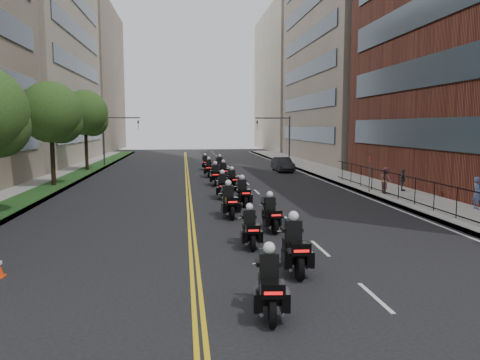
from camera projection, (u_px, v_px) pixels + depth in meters
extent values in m
plane|color=black|center=(255.00, 303.00, 11.90)|extent=(160.00, 160.00, 0.00)
cube|color=gray|center=(354.00, 181.00, 37.99)|extent=(4.00, 90.00, 0.15)
cube|color=gray|center=(47.00, 185.00, 35.11)|extent=(4.00, 90.00, 0.15)
cube|color=#183C16|center=(58.00, 184.00, 35.20)|extent=(2.00, 90.00, 0.04)
cube|color=#333F4C|center=(430.00, 141.00, 29.94)|extent=(0.12, 25.80, 1.80)
cube|color=#333F4C|center=(433.00, 78.00, 29.48)|extent=(0.12, 25.80, 1.80)
cube|color=#333F4C|center=(436.00, 12.00, 29.02)|extent=(0.12, 25.80, 1.80)
cube|color=#7A6A59|center=(364.00, 44.00, 60.09)|extent=(15.00, 28.00, 30.00)
cube|color=#333F4C|center=(305.00, 134.00, 60.51)|extent=(0.12, 24.08, 1.80)
cube|color=#333F4C|center=(306.00, 102.00, 60.05)|extent=(0.12, 24.08, 1.80)
cube|color=#333F4C|center=(306.00, 71.00, 59.59)|extent=(0.12, 24.08, 1.80)
cube|color=#333F4C|center=(307.00, 39.00, 59.13)|extent=(0.12, 24.08, 1.80)
cube|color=#333F4C|center=(307.00, 6.00, 58.67)|extent=(0.12, 24.08, 1.80)
cube|color=gray|center=(304.00, 82.00, 89.90)|extent=(15.00, 28.00, 26.00)
cube|color=gray|center=(7.00, 18.00, 54.65)|extent=(16.00, 28.00, 34.00)
cube|color=#333F4C|center=(83.00, 134.00, 57.17)|extent=(0.12, 24.08, 1.80)
cube|color=#333F4C|center=(82.00, 101.00, 56.71)|extent=(0.12, 24.08, 1.80)
cube|color=#333F4C|center=(80.00, 67.00, 56.25)|extent=(0.12, 24.08, 1.80)
cube|color=#333F4C|center=(79.00, 33.00, 55.79)|extent=(0.12, 24.08, 1.80)
cube|color=#7A6A59|center=(70.00, 79.00, 84.70)|extent=(16.00, 28.00, 26.00)
cube|color=black|center=(425.00, 180.00, 24.87)|extent=(0.05, 28.00, 0.05)
cube|color=black|center=(424.00, 205.00, 25.02)|extent=(0.05, 28.00, 0.05)
cylinder|color=black|center=(53.00, 153.00, 33.94)|extent=(0.32, 0.32, 5.11)
sphere|color=#284E1A|center=(51.00, 112.00, 33.60)|extent=(4.40, 4.40, 4.40)
sphere|color=#284E1A|center=(61.00, 122.00, 34.15)|extent=(3.08, 3.08, 3.08)
cylinder|color=black|center=(86.00, 144.00, 45.75)|extent=(0.32, 0.32, 5.39)
sphere|color=#284E1A|center=(85.00, 113.00, 45.40)|extent=(4.40, 4.40, 4.40)
sphere|color=#284E1A|center=(92.00, 121.00, 45.96)|extent=(3.08, 3.08, 3.08)
cylinder|color=#3F3F44|center=(289.00, 141.00, 54.26)|extent=(0.18, 0.18, 5.60)
cylinder|color=#3F3F44|center=(273.00, 118.00, 53.72)|extent=(4.00, 0.14, 0.14)
imported|color=black|center=(257.00, 125.00, 53.60)|extent=(0.16, 0.20, 1.00)
cylinder|color=#3F3F44|center=(104.00, 141.00, 51.74)|extent=(0.18, 0.18, 5.60)
cylinder|color=#3F3F44|center=(122.00, 118.00, 51.68)|extent=(4.00, 0.14, 0.14)
imported|color=black|center=(138.00, 125.00, 51.99)|extent=(0.16, 0.20, 1.00)
cylinder|color=black|center=(272.00, 312.00, 10.44)|extent=(0.21, 0.71, 0.70)
cylinder|color=black|center=(266.00, 287.00, 12.08)|extent=(0.21, 0.71, 0.70)
cube|color=black|center=(269.00, 287.00, 11.23)|extent=(0.56, 1.42, 0.41)
cube|color=silver|center=(269.00, 296.00, 11.30)|extent=(0.44, 0.60, 0.31)
cube|color=black|center=(272.00, 289.00, 10.38)|extent=(0.57, 0.48, 0.33)
cube|color=red|center=(273.00, 293.00, 10.17)|extent=(0.41, 0.07, 0.07)
cube|color=black|center=(269.00, 266.00, 11.22)|extent=(0.48, 0.33, 0.64)
sphere|color=silver|center=(269.00, 248.00, 11.18)|extent=(0.30, 0.30, 0.30)
cylinder|color=black|center=(299.00, 268.00, 13.61)|extent=(0.18, 0.77, 0.76)
cylinder|color=black|center=(288.00, 251.00, 15.38)|extent=(0.18, 0.77, 0.76)
cube|color=black|center=(294.00, 249.00, 14.46)|extent=(0.52, 1.53, 0.45)
cube|color=silver|center=(293.00, 257.00, 14.55)|extent=(0.45, 0.63, 0.34)
cube|color=black|center=(300.00, 248.00, 13.55)|extent=(0.60, 0.49, 0.36)
cube|color=red|center=(302.00, 251.00, 13.32)|extent=(0.45, 0.05, 0.08)
cube|color=black|center=(293.00, 231.00, 14.45)|extent=(0.50, 0.33, 0.69)
sphere|color=silver|center=(294.00, 216.00, 14.41)|extent=(0.32, 0.32, 0.32)
cylinder|color=black|center=(253.00, 242.00, 16.79)|extent=(0.14, 0.65, 0.65)
cylinder|color=black|center=(247.00, 233.00, 18.31)|extent=(0.14, 0.65, 0.65)
cube|color=black|center=(250.00, 230.00, 17.52)|extent=(0.41, 1.30, 0.38)
cube|color=silver|center=(249.00, 236.00, 17.59)|extent=(0.37, 0.53, 0.29)
cube|color=black|center=(253.00, 229.00, 16.74)|extent=(0.50, 0.40, 0.31)
cube|color=red|center=(254.00, 230.00, 16.54)|extent=(0.38, 0.03, 0.07)
cube|color=black|center=(249.00, 217.00, 17.51)|extent=(0.42, 0.27, 0.59)
sphere|color=silver|center=(249.00, 207.00, 17.48)|extent=(0.28, 0.28, 0.28)
cylinder|color=black|center=(275.00, 226.00, 19.42)|extent=(0.19, 0.69, 0.69)
cylinder|color=black|center=(265.00, 219.00, 20.99)|extent=(0.19, 0.69, 0.69)
cube|color=black|center=(270.00, 216.00, 20.17)|extent=(0.52, 1.39, 0.40)
cube|color=silver|center=(270.00, 221.00, 20.25)|extent=(0.42, 0.58, 0.30)
cube|color=black|center=(275.00, 214.00, 19.36)|extent=(0.55, 0.46, 0.32)
cube|color=red|center=(276.00, 215.00, 19.15)|extent=(0.40, 0.06, 0.07)
cube|color=black|center=(270.00, 204.00, 20.16)|extent=(0.46, 0.31, 0.62)
sphere|color=silver|center=(270.00, 194.00, 20.12)|extent=(0.29, 0.29, 0.29)
cylinder|color=black|center=(232.00, 212.00, 22.35)|extent=(0.22, 0.75, 0.74)
cylinder|color=black|center=(225.00, 206.00, 24.05)|extent=(0.22, 0.75, 0.74)
cube|color=black|center=(229.00, 203.00, 23.16)|extent=(0.58, 1.51, 0.44)
cube|color=silver|center=(228.00, 208.00, 23.24)|extent=(0.47, 0.63, 0.33)
cube|color=black|center=(232.00, 201.00, 22.28)|extent=(0.61, 0.51, 0.35)
cube|color=red|center=(233.00, 202.00, 22.06)|extent=(0.44, 0.07, 0.08)
cube|color=black|center=(228.00, 192.00, 23.15)|extent=(0.51, 0.35, 0.68)
sphere|color=silver|center=(228.00, 183.00, 23.11)|extent=(0.32, 0.32, 0.32)
cylinder|color=black|center=(245.00, 202.00, 25.42)|extent=(0.19, 0.73, 0.72)
cylinder|color=black|center=(240.00, 198.00, 27.07)|extent=(0.19, 0.73, 0.72)
cube|color=black|center=(242.00, 195.00, 26.21)|extent=(0.53, 1.45, 0.42)
cube|color=silver|center=(242.00, 199.00, 26.29)|extent=(0.44, 0.60, 0.32)
cube|color=black|center=(245.00, 192.00, 25.36)|extent=(0.58, 0.48, 0.34)
cube|color=red|center=(246.00, 193.00, 25.14)|extent=(0.42, 0.06, 0.07)
cube|color=black|center=(242.00, 185.00, 26.20)|extent=(0.48, 0.32, 0.65)
sphere|color=silver|center=(242.00, 177.00, 26.16)|extent=(0.31, 0.31, 0.31)
cylinder|color=black|center=(223.00, 194.00, 28.42)|extent=(0.18, 0.72, 0.72)
cylinder|color=black|center=(222.00, 190.00, 30.08)|extent=(0.18, 0.72, 0.72)
cube|color=black|center=(222.00, 188.00, 29.22)|extent=(0.50, 1.44, 0.42)
cube|color=silver|center=(222.00, 191.00, 29.30)|extent=(0.42, 0.60, 0.32)
cube|color=black|center=(223.00, 185.00, 28.35)|extent=(0.57, 0.46, 0.34)
cube|color=red|center=(223.00, 186.00, 28.14)|extent=(0.42, 0.05, 0.07)
cube|color=black|center=(222.00, 179.00, 29.21)|extent=(0.48, 0.31, 0.65)
sphere|color=silver|center=(222.00, 172.00, 29.17)|extent=(0.31, 0.31, 0.31)
cylinder|color=black|center=(235.00, 186.00, 32.24)|extent=(0.23, 0.68, 0.67)
cylinder|color=black|center=(229.00, 184.00, 33.75)|extent=(0.23, 0.68, 0.67)
cube|color=black|center=(232.00, 181.00, 32.97)|extent=(0.59, 1.37, 0.39)
cube|color=silver|center=(232.00, 184.00, 33.04)|extent=(0.45, 0.59, 0.30)
cube|color=black|center=(235.00, 179.00, 32.18)|extent=(0.56, 0.48, 0.31)
cube|color=red|center=(236.00, 180.00, 31.99)|extent=(0.39, 0.08, 0.07)
cube|color=black|center=(232.00, 174.00, 32.96)|extent=(0.47, 0.33, 0.61)
sphere|color=silver|center=(232.00, 168.00, 32.92)|extent=(0.29, 0.29, 0.29)
cylinder|color=black|center=(215.00, 182.00, 34.78)|extent=(0.19, 0.75, 0.74)
cylinder|color=black|center=(215.00, 179.00, 36.50)|extent=(0.19, 0.75, 0.74)
cube|color=black|center=(215.00, 176.00, 35.60)|extent=(0.54, 1.49, 0.43)
cube|color=silver|center=(215.00, 179.00, 35.69)|extent=(0.45, 0.62, 0.33)
cube|color=black|center=(215.00, 174.00, 34.71)|extent=(0.59, 0.49, 0.35)
cube|color=red|center=(215.00, 175.00, 34.49)|extent=(0.44, 0.06, 0.08)
cube|color=black|center=(215.00, 169.00, 35.59)|extent=(0.49, 0.33, 0.67)
sphere|color=silver|center=(215.00, 163.00, 35.55)|extent=(0.31, 0.31, 0.31)
cylinder|color=black|center=(226.00, 177.00, 38.10)|extent=(0.23, 0.71, 0.69)
cylinder|color=black|center=(221.00, 175.00, 39.68)|extent=(0.23, 0.71, 0.69)
cube|color=black|center=(223.00, 173.00, 38.86)|extent=(0.60, 1.42, 0.41)
cube|color=silver|center=(223.00, 175.00, 38.93)|extent=(0.45, 0.60, 0.31)
cube|color=black|center=(225.00, 171.00, 38.04)|extent=(0.58, 0.49, 0.33)
cube|color=red|center=(226.00, 171.00, 37.84)|extent=(0.41, 0.08, 0.07)
cube|color=black|center=(223.00, 166.00, 38.85)|extent=(0.48, 0.34, 0.63)
sphere|color=silver|center=(223.00, 161.00, 38.81)|extent=(0.30, 0.30, 0.30)
cylinder|color=black|center=(209.00, 174.00, 40.79)|extent=(0.20, 0.72, 0.71)
cylinder|color=black|center=(209.00, 172.00, 42.46)|extent=(0.20, 0.72, 0.71)
cube|color=black|center=(209.00, 169.00, 41.59)|extent=(0.55, 1.45, 0.42)
cube|color=silver|center=(209.00, 172.00, 41.67)|extent=(0.44, 0.61, 0.31)
cube|color=black|center=(208.00, 167.00, 40.73)|extent=(0.58, 0.48, 0.34)
cube|color=red|center=(208.00, 168.00, 40.51)|extent=(0.42, 0.06, 0.07)
cube|color=black|center=(209.00, 163.00, 41.58)|extent=(0.48, 0.33, 0.65)
sphere|color=silver|center=(209.00, 158.00, 41.54)|extent=(0.30, 0.30, 0.30)
cylinder|color=black|center=(222.00, 170.00, 43.83)|extent=(0.25, 0.75, 0.73)
cylinder|color=black|center=(218.00, 169.00, 45.49)|extent=(0.25, 0.75, 0.73)
cube|color=black|center=(220.00, 166.00, 44.63)|extent=(0.64, 1.50, 0.43)
cube|color=silver|center=(220.00, 169.00, 44.71)|extent=(0.48, 0.64, 0.32)
cube|color=black|center=(222.00, 164.00, 43.77)|extent=(0.61, 0.52, 0.34)
cube|color=red|center=(222.00, 165.00, 43.55)|extent=(0.43, 0.09, 0.08)
cube|color=black|center=(220.00, 161.00, 44.61)|extent=(0.51, 0.36, 0.67)
sphere|color=silver|center=(220.00, 156.00, 44.57)|extent=(0.31, 0.31, 0.31)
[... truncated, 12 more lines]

